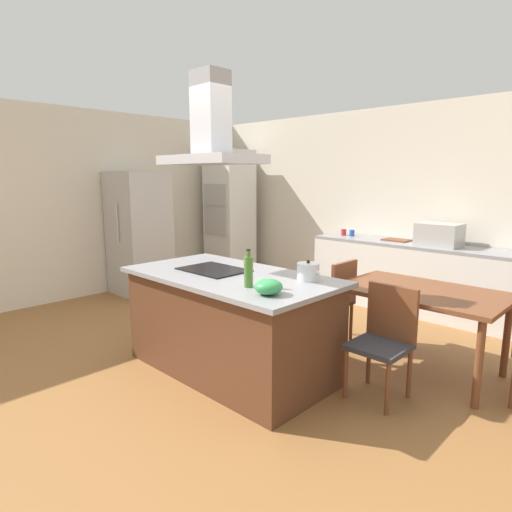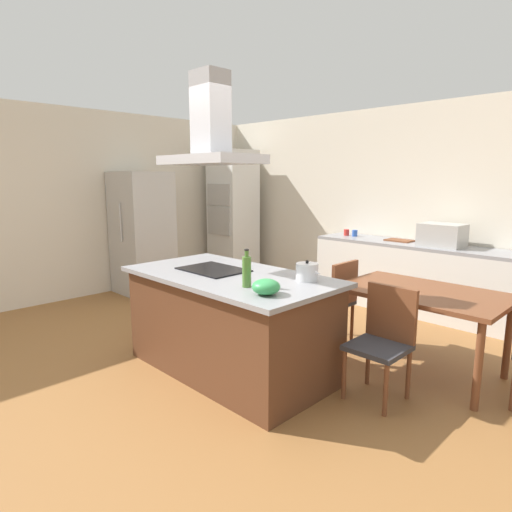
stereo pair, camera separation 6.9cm
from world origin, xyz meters
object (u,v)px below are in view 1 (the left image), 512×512
at_px(refrigerator, 139,233).
at_px(wall_oven_stack, 229,214).
at_px(olive_oil_bottle, 248,271).
at_px(coffee_mug_red, 344,232).
at_px(countertop_microwave, 439,235).
at_px(tea_kettle, 308,272).
at_px(range_hood, 211,135).
at_px(coffee_mug_blue, 352,233).
at_px(cutting_board, 396,240).
at_px(chair_at_left_end, 335,296).
at_px(mixing_bowl, 268,287).
at_px(dining_table, 422,299).
at_px(chair_facing_island, 385,334).
at_px(cooktop, 214,270).

bearing_deg(refrigerator, wall_oven_stack, 87.40).
bearing_deg(olive_oil_bottle, coffee_mug_red, 110.21).
bearing_deg(refrigerator, countertop_microwave, 28.55).
relative_size(countertop_microwave, coffee_mug_red, 5.56).
relative_size(tea_kettle, range_hood, 0.26).
distance_m(coffee_mug_red, coffee_mug_blue, 0.13).
bearing_deg(olive_oil_bottle, cutting_board, 96.02).
relative_size(chair_at_left_end, range_hood, 0.99).
bearing_deg(mixing_bowl, range_hood, 164.14).
bearing_deg(tea_kettle, wall_oven_stack, 146.32).
xyz_separation_m(olive_oil_bottle, chair_at_left_end, (-0.14, 1.42, -0.52)).
height_order(mixing_bowl, cutting_board, mixing_bowl).
distance_m(tea_kettle, dining_table, 1.13).
relative_size(coffee_mug_red, dining_table, 0.06).
relative_size(coffee_mug_blue, refrigerator, 0.05).
relative_size(wall_oven_stack, chair_facing_island, 2.47).
height_order(tea_kettle, chair_at_left_end, tea_kettle).
height_order(olive_oil_bottle, coffee_mug_red, olive_oil_bottle).
bearing_deg(countertop_microwave, mixing_bowl, -89.81).
relative_size(countertop_microwave, cutting_board, 1.47).
distance_m(tea_kettle, coffee_mug_blue, 2.90).
bearing_deg(wall_oven_stack, chair_at_left_end, -24.12).
bearing_deg(wall_oven_stack, refrigerator, -92.60).
height_order(cutting_board, chair_at_left_end, cutting_board).
relative_size(cooktop, coffee_mug_blue, 6.67).
bearing_deg(dining_table, chair_facing_island, -90.00).
bearing_deg(wall_oven_stack, cooktop, -44.69).
height_order(cooktop, chair_at_left_end, cooktop).
height_order(wall_oven_stack, dining_table, wall_oven_stack).
distance_m(cooktop, wall_oven_stack, 3.77).
height_order(mixing_bowl, coffee_mug_red, mixing_bowl).
height_order(countertop_microwave, wall_oven_stack, wall_oven_stack).
distance_m(coffee_mug_red, range_hood, 3.17).
xyz_separation_m(refrigerator, chair_facing_island, (4.19, -0.33, -0.40)).
relative_size(cooktop, tea_kettle, 2.55).
distance_m(countertop_microwave, refrigerator, 4.18).
relative_size(cooktop, refrigerator, 0.33).
height_order(cutting_board, dining_table, cutting_board).
bearing_deg(range_hood, dining_table, 40.29).
bearing_deg(dining_table, tea_kettle, -121.82).
bearing_deg(coffee_mug_blue, wall_oven_stack, -173.28).
height_order(olive_oil_bottle, coffee_mug_blue, olive_oil_bottle).
bearing_deg(chair_facing_island, cooktop, -158.99).
xyz_separation_m(countertop_microwave, coffee_mug_red, (-1.40, 0.03, -0.09)).
bearing_deg(refrigerator, coffee_mug_blue, 40.25).
distance_m(dining_table, range_hood, 2.37).
relative_size(mixing_bowl, coffee_mug_red, 2.32).
height_order(refrigerator, dining_table, refrigerator).
distance_m(olive_oil_bottle, coffee_mug_blue, 3.29).
bearing_deg(chair_at_left_end, dining_table, 0.00).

